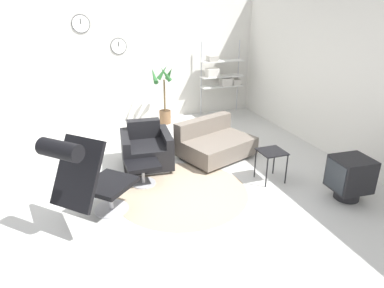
# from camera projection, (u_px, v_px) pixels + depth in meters

# --- Properties ---
(ground_plane) EXTENTS (12.00, 12.00, 0.00)m
(ground_plane) POSITION_uv_depth(u_px,v_px,m) (173.00, 182.00, 5.17)
(ground_plane) COLOR silver
(wall_back) EXTENTS (12.00, 0.09, 2.80)m
(wall_back) POSITION_uv_depth(u_px,v_px,m) (129.00, 58.00, 7.45)
(wall_back) COLOR silver
(wall_back) RESTS_ON ground_plane
(wall_right) EXTENTS (0.06, 12.00, 2.80)m
(wall_right) POSITION_uv_depth(u_px,v_px,m) (345.00, 77.00, 5.56)
(wall_right) COLOR silver
(wall_right) RESTS_ON ground_plane
(round_rug) EXTENTS (1.90, 1.90, 0.01)m
(round_rug) POSITION_uv_depth(u_px,v_px,m) (182.00, 192.00, 4.90)
(round_rug) COLOR tan
(round_rug) RESTS_ON ground_plane
(lounge_chair) EXTENTS (1.13, 1.13, 1.22)m
(lounge_chair) POSITION_uv_depth(u_px,v_px,m) (87.00, 174.00, 3.93)
(lounge_chair) COLOR #BCBCC1
(lounge_chair) RESTS_ON ground_plane
(ottoman) EXTENTS (0.49, 0.41, 0.34)m
(ottoman) POSITION_uv_depth(u_px,v_px,m) (143.00, 168.00, 5.03)
(ottoman) COLOR #BCBCC1
(ottoman) RESTS_ON ground_plane
(armchair_red) EXTENTS (0.86, 0.86, 0.72)m
(armchair_red) POSITION_uv_depth(u_px,v_px,m) (146.00, 150.00, 5.60)
(armchair_red) COLOR silver
(armchair_red) RESTS_ON ground_plane
(couch_low) EXTENTS (1.42, 1.24, 0.63)m
(couch_low) POSITION_uv_depth(u_px,v_px,m) (214.00, 144.00, 5.99)
(couch_low) COLOR black
(couch_low) RESTS_ON ground_plane
(side_table) EXTENTS (0.37, 0.37, 0.48)m
(side_table) POSITION_uv_depth(u_px,v_px,m) (272.00, 155.00, 5.08)
(side_table) COLOR black
(side_table) RESTS_ON ground_plane
(crt_television) EXTENTS (0.52, 0.48, 0.61)m
(crt_television) POSITION_uv_depth(u_px,v_px,m) (350.00, 177.00, 4.62)
(crt_television) COLOR black
(crt_television) RESTS_ON ground_plane
(potted_plant) EXTENTS (0.48, 0.48, 1.29)m
(potted_plant) POSITION_uv_depth(u_px,v_px,m) (164.00, 99.00, 7.51)
(potted_plant) COLOR brown
(potted_plant) RESTS_ON ground_plane
(shelf_unit) EXTENTS (1.02, 0.28, 1.72)m
(shelf_unit) POSITION_uv_depth(u_px,v_px,m) (221.00, 75.00, 8.00)
(shelf_unit) COLOR #BCBCC1
(shelf_unit) RESTS_ON ground_plane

